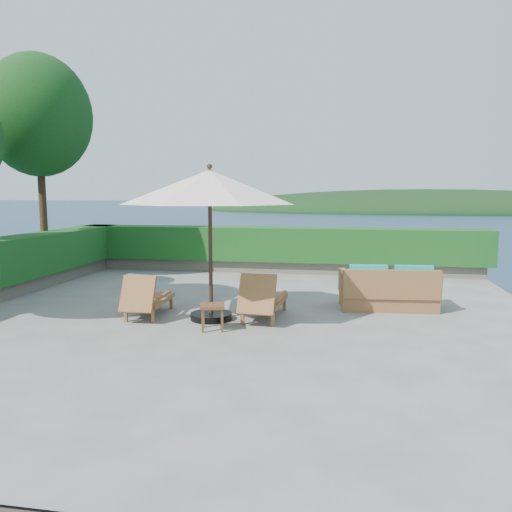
% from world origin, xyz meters
% --- Properties ---
extents(ground, '(12.00, 12.00, 0.00)m').
position_xyz_m(ground, '(0.00, 0.00, 0.00)').
color(ground, gray).
rests_on(ground, ground).
extents(foundation, '(12.00, 12.00, 3.00)m').
position_xyz_m(foundation, '(0.00, 0.00, -1.55)').
color(foundation, '#5A5347').
rests_on(foundation, ocean).
extents(ocean, '(600.00, 600.00, 0.00)m').
position_xyz_m(ocean, '(0.00, 0.00, -3.00)').
color(ocean, '#17294A').
rests_on(ocean, ground).
extents(offshore_island, '(126.00, 57.60, 12.60)m').
position_xyz_m(offshore_island, '(25.00, 140.00, -3.00)').
color(offshore_island, black).
rests_on(offshore_island, ocean).
extents(planter_wall_far, '(12.00, 0.60, 0.36)m').
position_xyz_m(planter_wall_far, '(0.00, 5.60, 0.18)').
color(planter_wall_far, slate).
rests_on(planter_wall_far, ground).
extents(hedge_far, '(12.40, 0.90, 1.00)m').
position_xyz_m(hedge_far, '(0.00, 5.60, 0.85)').
color(hedge_far, '#164D19').
rests_on(hedge_far, planter_wall_far).
extents(tree_far, '(2.80, 2.80, 6.03)m').
position_xyz_m(tree_far, '(-6.00, 3.20, 4.40)').
color(tree_far, '#3F2D18').
rests_on(tree_far, ground).
extents(patio_umbrella, '(3.90, 3.90, 2.92)m').
position_xyz_m(patio_umbrella, '(-0.38, -0.23, 2.47)').
color(patio_umbrella, black).
rests_on(patio_umbrella, ground).
extents(lounge_left, '(0.73, 1.54, 0.87)m').
position_xyz_m(lounge_left, '(-1.66, -0.24, 0.37)').
color(lounge_left, olive).
rests_on(lounge_left, ground).
extents(lounge_right, '(0.79, 1.66, 0.94)m').
position_xyz_m(lounge_right, '(0.58, -0.04, 0.39)').
color(lounge_right, olive).
rests_on(lounge_right, ground).
extents(side_table, '(0.52, 0.52, 0.45)m').
position_xyz_m(side_table, '(-0.17, -0.93, 0.37)').
color(side_table, brown).
rests_on(side_table, ground).
extents(wicker_loveseat, '(2.02, 1.16, 0.95)m').
position_xyz_m(wicker_loveseat, '(2.99, 1.24, 0.37)').
color(wicker_loveseat, olive).
rests_on(wicker_loveseat, ground).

